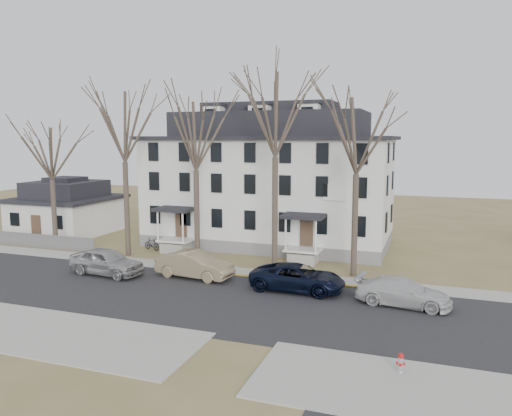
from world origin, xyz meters
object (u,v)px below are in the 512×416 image
at_px(tree_bungalow, 51,150).
at_px(fire_hydrant, 401,363).
at_px(small_house, 67,210).
at_px(boarding_house, 270,182).
at_px(tree_center, 275,108).
at_px(bicycle_right, 152,244).
at_px(tree_mid_right, 357,130).
at_px(bicycle_left, 176,248).
at_px(car_silver, 106,262).
at_px(tree_far_left, 124,121).
at_px(tree_mid_left, 195,131).
at_px(car_white, 403,293).
at_px(car_navy, 298,278).
at_px(car_tan, 194,265).

relative_size(tree_bungalow, fire_hydrant, 12.96).
bearing_deg(small_house, boarding_house, 5.59).
xyz_separation_m(tree_center, bicycle_right, (-11.17, 2.09, -10.59)).
distance_m(boarding_house, tree_mid_right, 12.51).
bearing_deg(fire_hydrant, bicycle_left, 139.90).
relative_size(boarding_house, car_silver, 3.97).
xyz_separation_m(tree_far_left, fire_hydrant, (21.34, -13.45, -9.92)).
relative_size(boarding_house, tree_mid_left, 1.63).
bearing_deg(tree_far_left, bicycle_left, 30.61).
bearing_deg(small_house, tree_mid_right, -12.27).
bearing_deg(bicycle_right, tree_mid_right, -81.06).
bearing_deg(tree_mid_right, tree_mid_left, 180.00).
distance_m(tree_far_left, car_white, 23.63).
xyz_separation_m(boarding_house, tree_far_left, (-9.00, -8.15, 4.96)).
height_order(tree_bungalow, car_white, tree_bungalow).
distance_m(tree_bungalow, fire_hydrant, 32.30).
bearing_deg(boarding_house, tree_mid_right, -43.81).
distance_m(tree_mid_right, car_silver, 18.64).
xyz_separation_m(tree_far_left, car_white, (20.95, -5.19, -9.60)).
relative_size(tree_mid_right, fire_hydrant, 15.32).
bearing_deg(small_house, bicycle_left, -17.02).
distance_m(car_white, bicycle_right, 21.40).
xyz_separation_m(car_silver, car_white, (19.03, 0.19, -0.15)).
height_order(tree_mid_left, car_navy, tree_mid_left).
bearing_deg(tree_far_left, tree_mid_left, 0.00).
relative_size(tree_mid_left, tree_center, 0.87).
height_order(tree_mid_left, tree_center, tree_center).
height_order(car_navy, car_white, car_navy).
relative_size(tree_mid_left, tree_mid_right, 1.00).
bearing_deg(tree_mid_left, car_navy, -27.04).
bearing_deg(car_navy, car_tan, 87.66).
distance_m(small_house, tree_far_left, 15.00).
bearing_deg(car_silver, tree_mid_right, -65.10).
height_order(tree_far_left, tree_mid_right, tree_far_left).
distance_m(tree_mid_right, bicycle_right, 19.11).
bearing_deg(tree_mid_left, fire_hydrant, -41.24).
relative_size(tree_mid_right, car_white, 2.50).
relative_size(car_tan, bicycle_right, 3.15).
relative_size(small_house, bicycle_right, 5.26).
height_order(tree_mid_left, fire_hydrant, tree_mid_left).
bearing_deg(bicycle_left, tree_mid_left, -110.44).
height_order(small_house, bicycle_right, small_house).
bearing_deg(small_house, car_tan, -28.64).
relative_size(tree_mid_right, tree_bungalow, 1.18).
distance_m(car_tan, fire_hydrant, 16.50).
height_order(tree_far_left, bicycle_right, tree_far_left).
height_order(tree_far_left, car_silver, tree_far_left).
xyz_separation_m(car_tan, bicycle_right, (-6.94, 6.15, -0.36)).
bearing_deg(small_house, car_navy, -22.51).
height_order(car_navy, fire_hydrant, car_navy).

